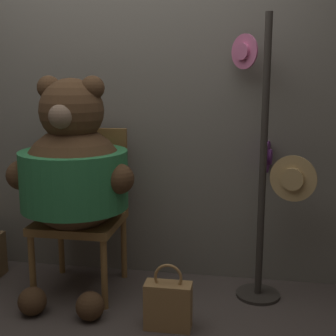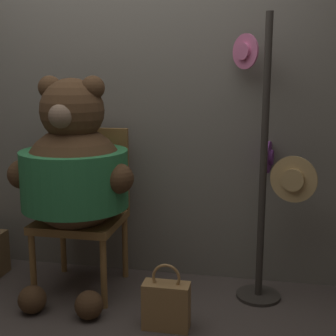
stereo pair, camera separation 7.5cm
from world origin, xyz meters
name	(u,v)px [view 2 (the right image)]	position (x,y,z in m)	size (l,w,h in m)	color
ground_plane	(99,318)	(0.00, 0.00, 0.00)	(14.00, 14.00, 0.00)	#4C423D
wall_back	(130,99)	(0.00, 0.76, 1.23)	(8.00, 0.10, 2.46)	slate
chair	(85,204)	(-0.24, 0.45, 0.56)	(0.52, 0.52, 1.05)	olive
teddy_bear	(74,172)	(-0.23, 0.27, 0.81)	(0.80, 0.71, 1.39)	#4C331E
hat_display_rack	(267,176)	(0.94, 0.47, 0.79)	(0.53, 0.44, 1.75)	#332D28
handbag_on_ground	(166,305)	(0.41, -0.03, 0.14)	(0.26, 0.12, 0.38)	#A87A47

